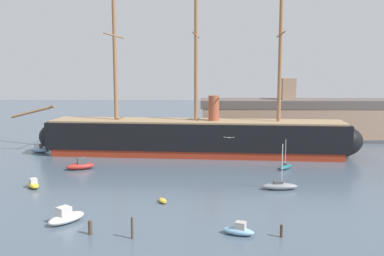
{
  "coord_description": "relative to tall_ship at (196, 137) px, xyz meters",
  "views": [
    {
      "loc": [
        5.49,
        -35.96,
        17.6
      ],
      "look_at": [
        4.12,
        36.22,
        7.59
      ],
      "focal_mm": 41.39,
      "sensor_mm": 36.0,
      "label": 1
    }
  ],
  "objects": [
    {
      "name": "motorboat_foreground_right",
      "position": [
        4.96,
        -42.51,
        -3.21
      ],
      "size": [
        3.72,
        2.54,
        1.44
      ],
      "color": "#7FB2D6",
      "rests_on": "ground"
    },
    {
      "name": "mooring_piling_left_pair",
      "position": [
        -6.11,
        -43.79,
        -2.57
      ],
      "size": [
        0.25,
        0.25,
        2.3
      ],
      "primitive_type": "cylinder",
      "color": "#4C3D2D",
      "rests_on": "ground"
    },
    {
      "name": "motorboat_far_left",
      "position": [
        -32.43,
        2.14,
        -3.07
      ],
      "size": [
        4.68,
        3.09,
        1.82
      ],
      "color": "#7FB2D6",
      "rests_on": "ground"
    },
    {
      "name": "mooring_piling_nearest",
      "position": [
        -10.74,
        -42.69,
        -2.97
      ],
      "size": [
        0.44,
        0.44,
        1.49
      ],
      "primitive_type": "cylinder",
      "color": "#4C3D2D",
      "rests_on": "ground"
    },
    {
      "name": "sailboat_alongside_stern",
      "position": [
        15.72,
        -11.91,
        -3.27
      ],
      "size": [
        3.3,
        3.98,
        5.23
      ],
      "color": "#236670",
      "rests_on": "ground"
    },
    {
      "name": "motorboat_mid_left",
      "position": [
        -23.62,
        -24.68,
        -3.2
      ],
      "size": [
        3.1,
        3.66,
        1.45
      ],
      "color": "gold",
      "rests_on": "ground"
    },
    {
      "name": "motorboat_foreground_left",
      "position": [
        -14.35,
        -39.29,
        -3.03
      ],
      "size": [
        4.39,
        4.86,
        1.95
      ],
      "color": "silver",
      "rests_on": "ground"
    },
    {
      "name": "mooring_piling_right_pair",
      "position": [
        9.35,
        -43.07,
        -3.04
      ],
      "size": [
        0.29,
        0.29,
        1.34
      ],
      "primitive_type": "cylinder",
      "color": "#423323",
      "rests_on": "ground"
    },
    {
      "name": "sailboat_mid_right",
      "position": [
        12.35,
        -25.07,
        -3.15
      ],
      "size": [
        5.2,
        1.74,
        6.7
      ],
      "color": "gray",
      "rests_on": "ground"
    },
    {
      "name": "motorboat_alongside_bow",
      "position": [
        -19.85,
        -12.92,
        -3.0
      ],
      "size": [
        5.21,
        3.67,
        2.02
      ],
      "color": "#B22D28",
      "rests_on": "ground"
    },
    {
      "name": "dinghy_far_right",
      "position": [
        26.83,
        0.02,
        -3.41
      ],
      "size": [
        1.91,
        2.77,
        0.6
      ],
      "color": "#B22D28",
      "rests_on": "ground"
    },
    {
      "name": "dinghy_near_centre",
      "position": [
        -4.05,
        -31.41,
        -3.47
      ],
      "size": [
        1.55,
        2.25,
        0.49
      ],
      "color": "gold",
      "rests_on": "ground"
    },
    {
      "name": "tall_ship",
      "position": [
        0.0,
        0.0,
        0.0
      ],
      "size": [
        70.89,
        16.56,
        34.08
      ],
      "color": "maroon",
      "rests_on": "ground"
    },
    {
      "name": "seagull_in_flight",
      "position": [
        4.24,
        -36.34,
        5.71
      ],
      "size": [
        1.29,
        0.41,
        0.14
      ],
      "color": "silver"
    },
    {
      "name": "motorboat_distant_centre",
      "position": [
        -3.53,
        11.19,
        -3.0
      ],
      "size": [
        2.75,
        5.09,
        2.03
      ],
      "color": "orange",
      "rests_on": "ground"
    },
    {
      "name": "dockside_warehouse_right",
      "position": [
        28.45,
        19.91,
        1.17
      ],
      "size": [
        59.53,
        12.22,
        14.92
      ],
      "color": "#565659",
      "rests_on": "ground"
    }
  ]
}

